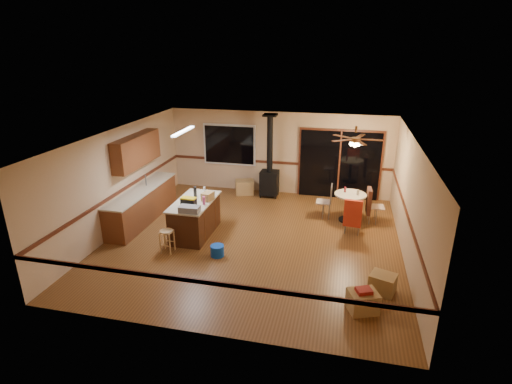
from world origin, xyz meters
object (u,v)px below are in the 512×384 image
(kitchen_island, at_px, (195,217))
(bar_stool, at_px, (167,241))
(wood_stove, at_px, (269,174))
(chair_right, at_px, (370,201))
(box_corner_b, at_px, (383,283))
(toolbox_black, at_px, (189,202))
(dining_table, at_px, (350,203))
(box_under_window, at_px, (245,187))
(chair_near, at_px, (353,213))
(toolbox_grey, at_px, (189,209))
(blue_bucket, at_px, (217,251))
(chair_left, at_px, (328,197))
(box_corner_a, at_px, (363,301))

(kitchen_island, bearing_deg, bar_stool, -105.71)
(wood_stove, bearing_deg, kitchen_island, -113.09)
(chair_right, bearing_deg, box_corner_b, -87.30)
(toolbox_black, relative_size, dining_table, 0.42)
(box_under_window, bearing_deg, box_corner_b, -49.74)
(toolbox_black, relative_size, bar_stool, 0.64)
(chair_near, relative_size, box_under_window, 1.25)
(box_under_window, height_order, box_corner_b, box_under_window)
(dining_table, bearing_deg, kitchen_island, -155.74)
(toolbox_grey, xyz_separation_m, blue_bucket, (0.73, -0.27, -0.84))
(chair_right, height_order, box_corner_b, chair_right)
(bar_stool, distance_m, box_under_window, 4.21)
(kitchen_island, relative_size, chair_near, 2.40)
(wood_stove, relative_size, box_corner_b, 5.40)
(box_under_window, bearing_deg, toolbox_black, -97.78)
(toolbox_black, height_order, dining_table, toolbox_black)
(bar_stool, height_order, dining_table, dining_table)
(kitchen_island, relative_size, blue_bucket, 5.43)
(chair_left, bearing_deg, box_corner_b, -69.43)
(toolbox_black, bearing_deg, wood_stove, 69.21)
(chair_near, height_order, box_corner_a, chair_near)
(box_corner_b, bearing_deg, dining_table, 101.61)
(chair_left, height_order, box_under_window, chair_left)
(toolbox_grey, relative_size, box_corner_b, 1.00)
(chair_left, bearing_deg, box_corner_a, -77.76)
(bar_stool, relative_size, chair_near, 0.78)
(chair_left, xyz_separation_m, chair_near, (0.67, -0.98, 0.01))
(dining_table, distance_m, chair_near, 0.89)
(toolbox_black, height_order, box_corner_a, toolbox_black)
(wood_stove, relative_size, chair_right, 3.60)
(kitchen_island, height_order, box_under_window, kitchen_island)
(toolbox_grey, xyz_separation_m, bar_stool, (-0.45, -0.35, -0.70))
(toolbox_grey, distance_m, chair_near, 4.00)
(dining_table, bearing_deg, blue_bucket, -137.43)
(box_under_window, bearing_deg, kitchen_island, -98.79)
(dining_table, height_order, chair_near, chair_near)
(bar_stool, relative_size, dining_table, 0.65)
(box_under_window, bearing_deg, blue_bucket, -84.28)
(chair_right, relative_size, box_under_window, 1.25)
(kitchen_island, xyz_separation_m, blue_bucket, (0.89, -0.95, -0.32))
(box_corner_a, bearing_deg, blue_bucket, 157.51)
(blue_bucket, xyz_separation_m, chair_left, (2.29, 2.75, 0.46))
(chair_left, bearing_deg, blue_bucket, -129.79)
(kitchen_island, height_order, blue_bucket, kitchen_island)
(wood_stove, xyz_separation_m, bar_stool, (-1.59, -4.09, -0.45))
(toolbox_grey, distance_m, chair_right, 4.80)
(chair_right, xyz_separation_m, box_under_window, (-3.81, 1.36, -0.37))
(chair_left, relative_size, box_corner_a, 1.02)
(toolbox_black, xyz_separation_m, chair_near, (3.84, 1.17, -0.40))
(box_corner_a, bearing_deg, chair_near, 93.87)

